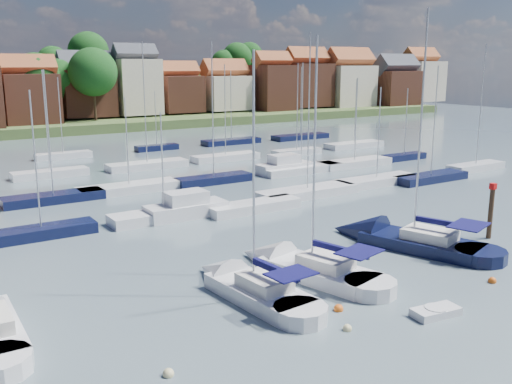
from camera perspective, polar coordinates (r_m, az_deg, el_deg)
ground at (r=69.16m, az=-10.24°, el=1.80°), size 260.00×260.00×0.00m
sailboat_left at (r=32.96m, az=-1.01°, el=-9.51°), size 3.77×11.00×14.71m
sailboat_centre at (r=36.12m, az=4.49°, el=-7.52°), size 5.82×11.92×15.67m
sailboat_navy at (r=42.73m, az=14.03°, el=-4.66°), size 7.30×13.37×17.87m
tender at (r=31.66m, az=17.53°, el=-11.37°), size 2.70×1.52×0.55m
timber_piling at (r=46.14m, az=22.33°, el=-2.92°), size 0.40×0.40×6.47m
buoy_a at (r=25.42m, az=-8.75°, el=-17.72°), size 0.48×0.48×0.48m
buoy_b at (r=29.18m, az=9.11°, el=-13.51°), size 0.45×0.45×0.45m
buoy_c at (r=31.23m, az=8.24°, el=-11.66°), size 0.52×0.52×0.52m
buoy_d at (r=37.39m, az=22.54°, el=-8.36°), size 0.49×0.49×0.49m
buoy_e at (r=44.46m, az=11.39°, el=-4.32°), size 0.53×0.53×0.53m
marina_field at (r=65.47m, az=-7.08°, el=1.69°), size 79.62×41.41×15.93m
far_shore_town at (r=158.28m, az=-22.71°, el=8.74°), size 212.46×90.00×22.27m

